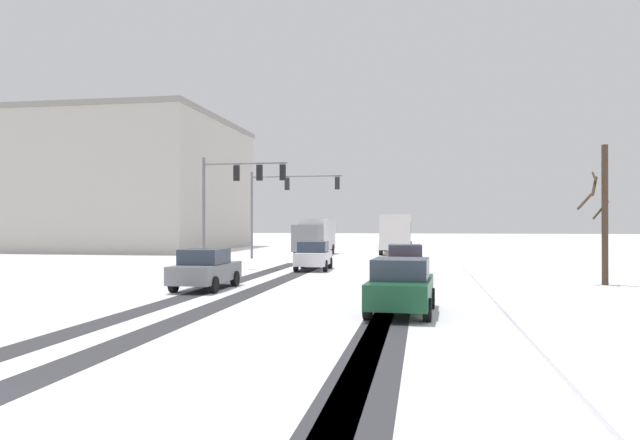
% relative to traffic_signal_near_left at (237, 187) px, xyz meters
% --- Properties ---
extents(ground_plane, '(300.00, 300.00, 0.00)m').
position_rel_traffic_signal_near_left_xyz_m(ground_plane, '(5.79, -26.35, -4.76)').
color(ground_plane, white).
extents(wheel_track_left_lane, '(0.77, 33.39, 0.01)m').
position_rel_traffic_signal_near_left_xyz_m(wheel_track_left_lane, '(9.44, -11.18, -4.75)').
color(wheel_track_left_lane, '#38383D').
rests_on(wheel_track_left_lane, ground).
extents(wheel_track_right_lane, '(0.96, 33.39, 0.01)m').
position_rel_traffic_signal_near_left_xyz_m(wheel_track_right_lane, '(4.16, -11.18, -4.75)').
color(wheel_track_right_lane, '#38383D').
rests_on(wheel_track_right_lane, ground).
extents(wheel_track_center, '(0.94, 33.39, 0.01)m').
position_rel_traffic_signal_near_left_xyz_m(wheel_track_center, '(2.28, -11.18, -4.75)').
color(wheel_track_center, '#38383D').
rests_on(wheel_track_center, ground).
extents(wheel_track_oncoming, '(1.05, 33.39, 0.01)m').
position_rel_traffic_signal_near_left_xyz_m(wheel_track_oncoming, '(9.77, -11.18, -4.75)').
color(wheel_track_oncoming, '#38383D').
rests_on(wheel_track_oncoming, ground).
extents(sidewalk_kerb_right, '(4.00, 33.39, 0.12)m').
position_rel_traffic_signal_near_left_xyz_m(sidewalk_kerb_right, '(14.98, -12.69, -4.70)').
color(sidewalk_kerb_right, white).
rests_on(sidewalk_kerb_right, ground).
extents(traffic_signal_near_left, '(5.10, 0.41, 6.50)m').
position_rel_traffic_signal_near_left_xyz_m(traffic_signal_near_left, '(0.00, 0.00, 0.00)').
color(traffic_signal_near_left, slate).
rests_on(traffic_signal_near_left, ground).
extents(traffic_signal_far_left, '(6.98, 0.62, 6.50)m').
position_rel_traffic_signal_near_left_xyz_m(traffic_signal_far_left, '(0.43, 9.87, -0.08)').
color(traffic_signal_far_left, slate).
rests_on(traffic_signal_far_left, ground).
extents(car_white_lead, '(1.99, 4.18, 1.62)m').
position_rel_traffic_signal_near_left_xyz_m(car_white_lead, '(4.56, -0.12, -3.94)').
color(car_white_lead, silver).
rests_on(car_white_lead, ground).
extents(car_red_second, '(2.00, 4.18, 1.62)m').
position_rel_traffic_signal_near_left_xyz_m(car_red_second, '(9.79, -4.21, -3.94)').
color(car_red_second, red).
rests_on(car_red_second, ground).
extents(car_grey_third, '(1.85, 4.11, 1.62)m').
position_rel_traffic_signal_near_left_xyz_m(car_grey_third, '(2.08, -10.59, -3.94)').
color(car_grey_third, slate).
rests_on(car_grey_third, ground).
extents(car_dark_green_fourth, '(2.00, 4.18, 1.62)m').
position_rel_traffic_signal_near_left_xyz_m(car_dark_green_fourth, '(10.03, -15.83, -3.94)').
color(car_dark_green_fourth, '#194C2D').
rests_on(car_dark_green_fourth, ground).
extents(bus_oncoming, '(2.83, 11.05, 3.38)m').
position_rel_traffic_signal_near_left_xyz_m(bus_oncoming, '(8.33, 20.20, -2.77)').
color(bus_oncoming, silver).
rests_on(bus_oncoming, ground).
extents(box_truck_delivery, '(2.48, 7.47, 3.02)m').
position_rel_traffic_signal_near_left_xyz_m(box_truck_delivery, '(1.81, 15.52, -3.12)').
color(box_truck_delivery, slate).
rests_on(box_truck_delivery, ground).
extents(bare_tree_sidewalk_mid, '(1.50, 1.58, 6.01)m').
position_rel_traffic_signal_near_left_xyz_m(bare_tree_sidewalk_mid, '(18.28, -6.07, -1.65)').
color(bare_tree_sidewalk_mid, '#423023').
rests_on(bare_tree_sidewalk_mid, ground).
extents(office_building_far_left_block, '(29.14, 22.12, 13.20)m').
position_rel_traffic_signal_near_left_xyz_m(office_building_far_left_block, '(-23.61, 24.33, 1.84)').
color(office_building_far_left_block, '#B2ADA3').
rests_on(office_building_far_left_block, ground).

